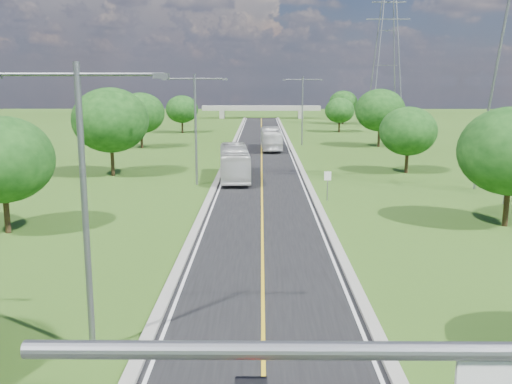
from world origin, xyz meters
The scene contains 21 objects.
ground centered at (0.00, 60.00, 0.00)m, with size 260.00×260.00×0.00m, color #315317.
road centered at (0.00, 66.00, 0.03)m, with size 8.00×150.00×0.06m, color black.
curb_left centered at (-4.25, 66.00, 0.11)m, with size 0.50×150.00×0.22m, color gray.
curb_right centered at (4.25, 66.00, 0.11)m, with size 0.50×150.00×0.22m, color gray.
speed_limit_sign centered at (5.20, 37.98, 1.60)m, with size 0.55×0.09×2.40m.
overpass centered at (0.00, 140.00, 2.41)m, with size 30.00×3.00×3.20m.
streetlight_near_left centered at (-6.00, 12.00, 5.94)m, with size 5.90×0.25×10.00m.
streetlight_mid_left centered at (-6.00, 45.00, 5.94)m, with size 5.90×0.25×10.00m.
streetlight_far_right centered at (6.00, 78.00, 5.94)m, with size 5.90×0.25×10.00m.
power_tower_far centered at (26.00, 115.00, 14.01)m, with size 9.00×6.40×28.00m.
tree_lb centered at (-16.00, 28.00, 4.64)m, with size 6.30×6.30×7.33m.
tree_lc centered at (-15.00, 50.00, 5.58)m, with size 7.56×7.56×8.79m.
tree_ld centered at (-17.00, 74.00, 4.95)m, with size 6.72×6.72×7.82m.
tree_le centered at (-14.50, 98.00, 4.33)m, with size 5.88×5.88×6.84m.
tree_rb centered at (16.00, 30.00, 4.95)m, with size 6.72×6.72×7.82m.
tree_rc centered at (15.00, 52.00, 4.33)m, with size 5.88×5.88×6.84m.
tree_rd centered at (17.00, 76.00, 5.27)m, with size 7.14×7.14×8.30m.
tree_re centered at (14.50, 100.00, 4.02)m, with size 5.46×5.46×6.35m.
tree_rf centered at (18.00, 120.00, 4.64)m, with size 6.30×6.30×7.33m.
bus_outbound centered at (1.32, 71.90, 1.55)m, with size 2.51×10.71×2.98m, color silver.
bus_inbound centered at (-2.67, 47.97, 1.64)m, with size 2.65×11.34×3.16m, color silver.
Camera 1 is at (-0.10, -6.57, 9.39)m, focal length 40.00 mm.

